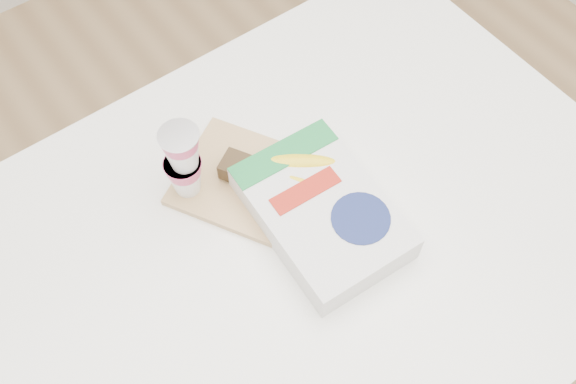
# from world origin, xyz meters

# --- Properties ---
(room) EXTENTS (4.00, 4.00, 4.00)m
(room) POSITION_xyz_m (0.00, 0.00, 1.35)
(room) COLOR tan
(room) RESTS_ON ground
(table) EXTENTS (1.31, 0.88, 0.99)m
(table) POSITION_xyz_m (0.00, 0.00, 0.49)
(table) COLOR white
(table) RESTS_ON ground
(cutting_board) EXTENTS (0.31, 0.33, 0.01)m
(cutting_board) POSITION_xyz_m (0.06, 0.12, 0.99)
(cutting_board) COLOR tan
(cutting_board) RESTS_ON table
(bananas) EXTENTS (0.19, 0.22, 0.07)m
(bananas) POSITION_xyz_m (0.08, 0.09, 1.02)
(bananas) COLOR #382816
(bananas) RESTS_ON cutting_board
(yogurt_stack) EXTENTS (0.07, 0.07, 0.15)m
(yogurt_stack) POSITION_xyz_m (-0.04, 0.18, 1.08)
(yogurt_stack) COLOR white
(yogurt_stack) RESTS_ON cutting_board
(cereal_box) EXTENTS (0.21, 0.30, 0.06)m
(cereal_box) POSITION_xyz_m (0.11, -0.00, 1.02)
(cereal_box) COLOR white
(cereal_box) RESTS_ON table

